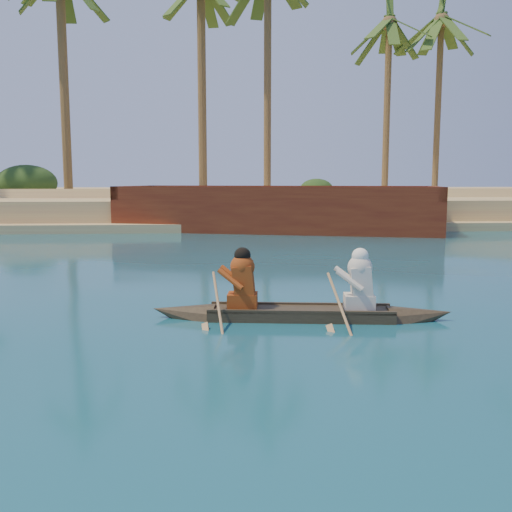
{
  "coord_description": "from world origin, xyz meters",
  "views": [
    {
      "loc": [
        4.65,
        -1.99,
        2.22
      ],
      "look_at": [
        5.41,
        8.84,
        0.77
      ],
      "focal_mm": 40.0,
      "sensor_mm": 36.0,
      "label": 1
    }
  ],
  "objects": [
    {
      "name": "sandy_embankment",
      "position": [
        0.0,
        46.89,
        0.53
      ],
      "size": [
        150.0,
        51.0,
        1.5
      ],
      "color": "#D6C478",
      "rests_on": "ground"
    },
    {
      "name": "canoe",
      "position": [
        5.99,
        6.9,
        0.26
      ],
      "size": [
        4.85,
        1.21,
        1.33
      ],
      "rotation": [
        0.0,
        0.0,
        -0.12
      ],
      "color": "#403523",
      "rests_on": "ground"
    },
    {
      "name": "barge_mid",
      "position": [
        7.39,
        23.23,
        0.8
      ],
      "size": [
        14.51,
        8.06,
        2.3
      ],
      "rotation": [
        0.0,
        0.0,
        -0.27
      ],
      "color": "maroon",
      "rests_on": "ground"
    },
    {
      "name": "palm_grove",
      "position": [
        0.0,
        35.0,
        8.0
      ],
      "size": [
        110.0,
        14.0,
        16.0
      ],
      "primitive_type": null,
      "color": "#355E21",
      "rests_on": "ground"
    },
    {
      "name": "shrub_cluster",
      "position": [
        0.0,
        31.5,
        1.2
      ],
      "size": [
        100.0,
        6.0,
        2.4
      ],
      "primitive_type": null,
      "color": "#213D16",
      "rests_on": "ground"
    }
  ]
}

